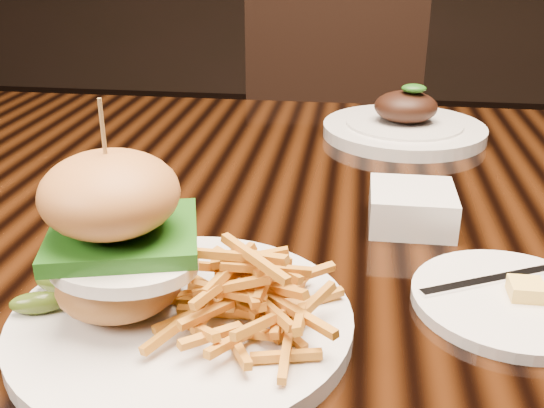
# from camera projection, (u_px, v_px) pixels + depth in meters

# --- Properties ---
(dining_table) EXTENTS (1.60, 0.90, 0.75)m
(dining_table) POSITION_uv_depth(u_px,v_px,m) (295.00, 261.00, 0.75)
(dining_table) COLOR black
(dining_table) RESTS_ON ground
(burger_plate) EXTENTS (0.26, 0.26, 0.18)m
(burger_plate) POSITION_uv_depth(u_px,v_px,m) (172.00, 277.00, 0.47)
(burger_plate) COLOR silver
(burger_plate) RESTS_ON dining_table
(side_saucer) EXTENTS (0.16, 0.16, 0.02)m
(side_saucer) POSITION_uv_depth(u_px,v_px,m) (511.00, 300.00, 0.52)
(side_saucer) COLOR silver
(side_saucer) RESTS_ON dining_table
(ramekin) EXTENTS (0.09, 0.09, 0.04)m
(ramekin) POSITION_uv_depth(u_px,v_px,m) (412.00, 207.00, 0.66)
(ramekin) COLOR silver
(ramekin) RESTS_ON dining_table
(far_dish) EXTENTS (0.24, 0.24, 0.08)m
(far_dish) POSITION_uv_depth(u_px,v_px,m) (404.00, 126.00, 0.94)
(far_dish) COLOR silver
(far_dish) RESTS_ON dining_table
(chair_far) EXTENTS (0.49, 0.49, 0.95)m
(chair_far) POSITION_uv_depth(u_px,v_px,m) (333.00, 140.00, 1.61)
(chair_far) COLOR black
(chair_far) RESTS_ON ground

